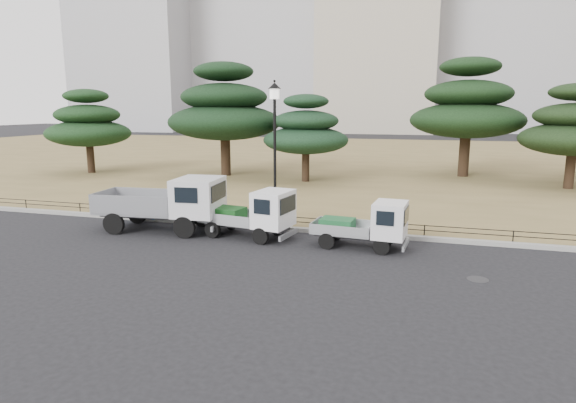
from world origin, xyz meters
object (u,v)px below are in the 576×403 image
(truck_large, at_px, (167,201))
(truck_kei_front, at_px, (253,214))
(truck_kei_rear, at_px, (367,225))
(tarp_pile, at_px, (151,205))
(street_lamp, at_px, (275,130))

(truck_large, relative_size, truck_kei_front, 1.37)
(truck_kei_rear, xyz_separation_m, tarp_pile, (-9.65, 2.00, -0.23))
(truck_large, relative_size, truck_kei_rear, 1.54)
(truck_kei_front, bearing_deg, truck_large, -170.96)
(truck_large, height_order, truck_kei_front, truck_large)
(truck_kei_rear, relative_size, tarp_pile, 1.67)
(truck_kei_front, relative_size, truck_kei_rear, 1.12)
(truck_kei_front, relative_size, street_lamp, 0.66)
(truck_large, bearing_deg, street_lamp, 17.46)
(tarp_pile, bearing_deg, truck_kei_front, -18.39)
(truck_large, height_order, truck_kei_rear, truck_large)
(street_lamp, bearing_deg, truck_kei_front, -101.95)
(truck_large, xyz_separation_m, street_lamp, (3.91, 1.59, 2.73))
(truck_kei_rear, bearing_deg, street_lamp, 159.43)
(truck_large, relative_size, street_lamp, 0.90)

